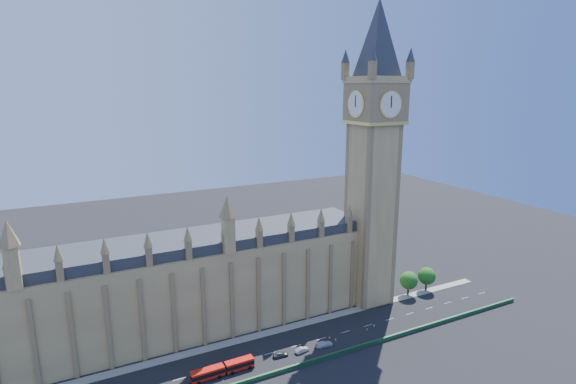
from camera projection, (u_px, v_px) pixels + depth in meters
name	position (u px, v px, depth m)	size (l,w,h in m)	color
ground	(283.00, 350.00, 120.67)	(400.00, 400.00, 0.00)	black
palace_westminster	(169.00, 288.00, 125.74)	(120.00, 20.00, 28.00)	#A3814F
elizabeth_tower	(374.00, 135.00, 137.13)	(20.59, 20.59, 105.00)	#A3814F
bridge_parapet	(299.00, 366.00, 112.70)	(160.00, 0.60, 1.20)	#1E4C2D
kerb_north	(269.00, 333.00, 128.92)	(160.00, 3.00, 0.16)	gray
tree_east_near	(409.00, 280.00, 151.01)	(6.00, 6.00, 8.50)	#382619
tree_east_far	(427.00, 275.00, 154.51)	(6.00, 6.00, 8.50)	#382619
red_bus	(223.00, 369.00, 109.84)	(15.92, 2.72, 2.70)	red
car_grey	(281.00, 354.00, 117.37)	(1.63, 4.04, 1.38)	#3E4246
car_silver	(302.00, 350.00, 119.39)	(1.38, 3.95, 1.30)	#B8BAC1
car_white	(324.00, 344.00, 121.99)	(2.00, 4.92, 1.43)	silver
cone_a	(374.00, 326.00, 132.19)	(0.57, 0.57, 0.69)	black
cone_b	(330.00, 338.00, 125.80)	(0.52, 0.52, 0.70)	black
cone_c	(367.00, 329.00, 130.21)	(0.42, 0.42, 0.62)	black
cone_d	(336.00, 340.00, 124.83)	(0.51, 0.51, 0.69)	black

